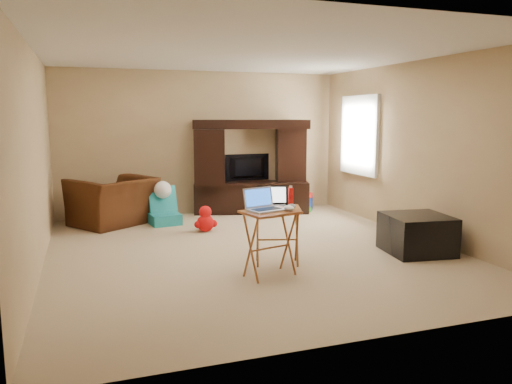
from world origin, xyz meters
name	(u,v)px	position (x,y,z in m)	size (l,w,h in m)	color
floor	(251,251)	(0.00, 0.00, 0.00)	(5.50, 5.50, 0.00)	tan
ceiling	(251,52)	(0.00, 0.00, 2.50)	(5.50, 5.50, 0.00)	silver
wall_back	(202,143)	(0.00, 2.75, 1.25)	(5.00, 5.00, 0.00)	tan
wall_front	(368,181)	(0.00, -2.75, 1.25)	(5.00, 5.00, 0.00)	tan
wall_left	(34,160)	(-2.50, 0.00, 1.25)	(5.50, 5.50, 0.00)	tan
wall_right	(418,150)	(2.50, 0.00, 1.25)	(5.50, 5.50, 0.00)	tan
window_pane	(360,135)	(2.48, 1.55, 1.40)	(1.20, 1.20, 0.00)	white
window_frame	(359,135)	(2.46, 1.55, 1.40)	(0.06, 1.14, 1.34)	white
entertainment_center	(251,167)	(0.83, 2.47, 0.83)	(2.03, 0.51, 1.66)	black
television	(248,168)	(0.83, 2.63, 0.80)	(0.84, 0.11, 0.49)	black
recliner	(113,201)	(-1.58, 2.21, 0.38)	(1.16, 1.02, 0.76)	#48220F
child_rocker	(164,206)	(-0.81, 1.97, 0.30)	(0.46, 0.52, 0.61)	teal
plush_toy	(205,219)	(-0.31, 1.25, 0.20)	(0.36, 0.30, 0.40)	red
push_toy	(297,201)	(1.63, 2.26, 0.20)	(0.53, 0.38, 0.40)	blue
ottoman	(417,234)	(1.97, -0.76, 0.24)	(0.76, 0.76, 0.49)	black
tray_table_left	(270,244)	(-0.13, -1.03, 0.36)	(0.55, 0.44, 0.72)	#A75528
tray_table_right	(277,236)	(0.11, -0.64, 0.34)	(0.52, 0.42, 0.68)	#A26027
laptop_left	(266,200)	(-0.16, -1.00, 0.84)	(0.38, 0.31, 0.24)	silver
laptop_right	(274,197)	(0.07, -0.62, 0.80)	(0.35, 0.29, 0.24)	black
mouse_left	(289,208)	(0.06, -1.10, 0.75)	(0.09, 0.15, 0.06)	silver
mouse_right	(292,206)	(0.24, -0.76, 0.71)	(0.09, 0.14, 0.06)	#3C3C41
water_bottle	(291,197)	(0.31, -0.56, 0.78)	(0.07, 0.07, 0.21)	red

